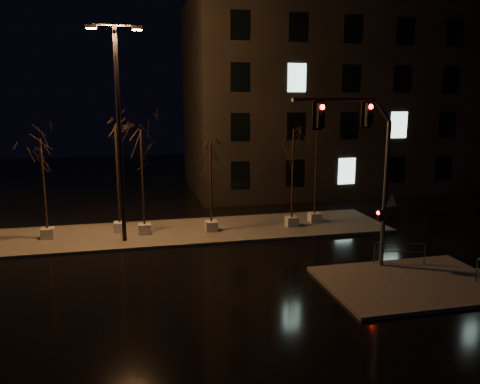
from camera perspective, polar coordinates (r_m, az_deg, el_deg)
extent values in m
plane|color=black|center=(20.75, -3.37, -9.41)|extent=(90.00, 90.00, 0.00)
cube|color=#44413C|center=(26.38, -5.57, -4.78)|extent=(22.00, 5.00, 0.15)
cube|color=#44413C|center=(20.29, 20.20, -10.37)|extent=(7.00, 5.00, 0.15)
cube|color=black|center=(40.96, 12.05, 11.18)|extent=(25.00, 12.00, 15.00)
cube|color=#ABA89F|center=(26.61, -22.39, -4.66)|extent=(0.65, 0.65, 0.55)
cylinder|color=black|center=(26.06, -22.81, 0.88)|extent=(0.11, 0.11, 4.67)
cube|color=#ABA89F|center=(26.63, -14.41, -4.15)|extent=(0.65, 0.65, 0.55)
cylinder|color=black|center=(26.04, -14.72, 2.03)|extent=(0.11, 0.11, 5.25)
cube|color=#ABA89F|center=(25.93, -11.54, -4.43)|extent=(0.65, 0.65, 0.55)
cylinder|color=black|center=(25.33, -11.79, 1.72)|extent=(0.11, 0.11, 5.08)
cube|color=#ABA89F|center=(26.02, -3.51, -4.16)|extent=(0.65, 0.65, 0.55)
cylinder|color=black|center=(25.49, -3.57, 1.14)|extent=(0.11, 0.11, 4.34)
cube|color=#ABA89F|center=(27.09, 6.31, -3.60)|extent=(0.65, 0.65, 0.55)
cylinder|color=black|center=(26.53, 6.44, 2.23)|extent=(0.11, 0.11, 5.02)
cube|color=#ABA89F|center=(28.22, 9.06, -3.08)|extent=(0.65, 0.65, 0.55)
cylinder|color=black|center=(27.70, 9.23, 2.17)|extent=(0.11, 0.11, 4.68)
cylinder|color=#5B5D63|center=(20.92, 17.26, -0.39)|extent=(0.19, 0.19, 6.26)
cylinder|color=#5B5D63|center=(18.43, 11.68, 10.93)|extent=(4.02, 1.42, 0.15)
cube|color=black|center=(19.63, 15.35, 9.09)|extent=(0.37, 0.31, 0.94)
cube|color=black|center=(17.91, 9.71, 9.17)|extent=(0.37, 0.31, 0.94)
cube|color=black|center=(20.93, 16.71, -2.70)|extent=(0.28, 0.25, 0.47)
cone|color=red|center=(21.18, 17.88, -1.16)|extent=(1.04, 0.36, 1.08)
sphere|color=#FF0C07|center=(20.54, 17.86, 9.90)|extent=(0.19, 0.19, 0.19)
cylinder|color=black|center=(24.05, -14.46, 6.47)|extent=(0.21, 0.21, 10.64)
cylinder|color=black|center=(24.25, -15.10, 19.09)|extent=(2.34, 0.13, 0.11)
cube|color=orange|center=(24.28, -17.73, 18.56)|extent=(0.53, 0.30, 0.21)
cube|color=orange|center=(24.21, -12.43, 18.84)|extent=(0.53, 0.30, 0.21)
cylinder|color=#5B5D63|center=(21.81, 16.07, -7.17)|extent=(0.05, 0.05, 0.89)
cylinder|color=#5B5D63|center=(22.31, 21.58, -7.11)|extent=(0.05, 0.05, 0.89)
cylinder|color=#5B5D63|center=(21.89, 18.94, -5.92)|extent=(2.07, 0.73, 0.04)
cylinder|color=#5B5D63|center=(22.00, 18.87, -6.90)|extent=(2.07, 0.73, 0.04)
cylinder|color=#5B5D63|center=(21.08, 26.88, -8.55)|extent=(0.05, 0.05, 0.92)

